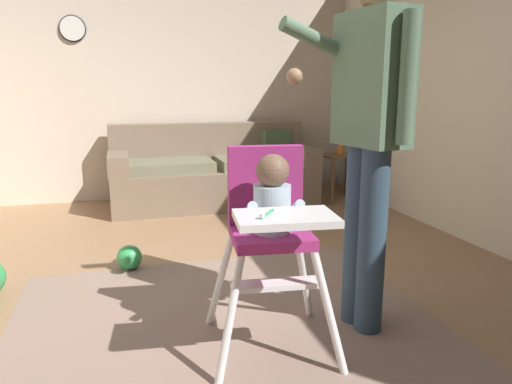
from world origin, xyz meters
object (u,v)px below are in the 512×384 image
at_px(couch, 214,174).
at_px(side_table, 340,167).
at_px(adult_standing, 369,135).
at_px(wall_clock, 72,29).
at_px(high_chair, 271,214).
at_px(sippy_cup, 340,150).
at_px(toy_ball_second, 129,257).

relative_size(couch, side_table, 4.17).
height_order(adult_standing, wall_clock, wall_clock).
bearing_deg(side_table, high_chair, -121.89).
relative_size(couch, high_chair, 2.23).
xyz_separation_m(high_chair, sippy_cup, (1.70, 2.75, -0.10)).
bearing_deg(wall_clock, side_table, -14.88).
distance_m(high_chair, adult_standing, 0.63).
height_order(adult_standing, sippy_cup, adult_standing).
xyz_separation_m(sippy_cup, wall_clock, (-2.74, 0.73, 1.27)).
height_order(side_table, wall_clock, wall_clock).
distance_m(side_table, sippy_cup, 0.19).
height_order(couch, side_table, couch).
relative_size(adult_standing, wall_clock, 6.60).
bearing_deg(couch, sippy_cup, 79.59).
bearing_deg(side_table, sippy_cup, 180.00).
relative_size(couch, adult_standing, 1.22).
distance_m(couch, adult_standing, 3.02).
xyz_separation_m(adult_standing, wall_clock, (-1.56, 3.41, 0.83)).
relative_size(high_chair, adult_standing, 0.55).
xyz_separation_m(high_chair, wall_clock, (-1.04, 3.48, 1.17)).
bearing_deg(adult_standing, wall_clock, -73.45).
bearing_deg(high_chair, couch, -179.30).
bearing_deg(wall_clock, toy_ball_second, -79.64).
relative_size(couch, toy_ball_second, 12.51).
distance_m(adult_standing, side_table, 3.00).
height_order(couch, toy_ball_second, couch).
bearing_deg(toy_ball_second, couch, 61.69).
distance_m(adult_standing, wall_clock, 3.84).
bearing_deg(adult_standing, side_table, -121.95).
xyz_separation_m(side_table, sippy_cup, (-0.01, 0.00, 0.19)).
height_order(toy_ball_second, wall_clock, wall_clock).
bearing_deg(toy_ball_second, sippy_cup, 33.02).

